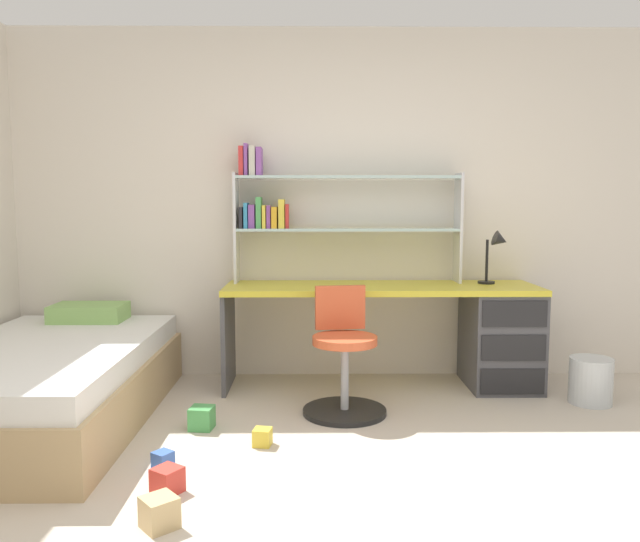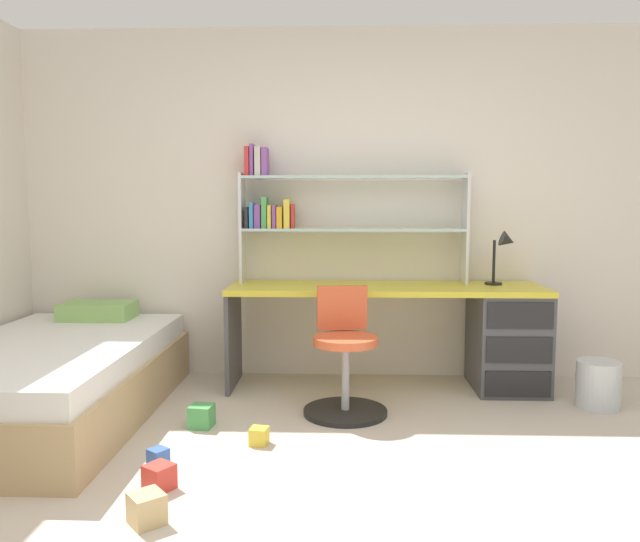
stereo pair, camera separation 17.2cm
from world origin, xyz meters
name	(u,v)px [view 2 (the right image)]	position (x,y,z in m)	size (l,w,h in m)	color
ground_plane	(347,535)	(0.00, 0.00, -0.01)	(5.81, 5.64, 0.02)	beige
room_shell	(136,205)	(-1.20, 1.19, 1.29)	(5.81, 5.64, 2.57)	silver
desk	(470,330)	(0.88, 2.00, 0.42)	(2.19, 0.60, 0.73)	gold
bookshelf_hutch	(320,206)	(-0.18, 2.18, 1.28)	(1.63, 0.22, 1.00)	silver
desk_lamp	(504,249)	(1.11, 2.05, 0.98)	(0.20, 0.16, 0.38)	black
swivel_chair	(345,364)	(0.00, 1.44, 0.31)	(0.52, 0.52, 0.78)	black
bed_platform	(51,379)	(-1.79, 1.29, 0.24)	(1.19, 2.05, 0.59)	tan
waste_bin	(598,384)	(1.62, 1.60, 0.15)	(0.27, 0.27, 0.30)	silver
toy_block_green_0	(202,416)	(-0.84, 1.15, 0.06)	(0.13, 0.13, 0.13)	#479E51
toy_block_natural_1	(147,509)	(-0.81, 0.04, 0.06)	(0.13, 0.13, 0.13)	tan
toy_block_red_2	(159,477)	(-0.85, 0.35, 0.06)	(0.12, 0.12, 0.12)	red
toy_block_blue_3	(158,457)	(-0.94, 0.61, 0.04)	(0.08, 0.08, 0.08)	#3860B7
toy_block_yellow_4	(259,436)	(-0.47, 0.90, 0.05)	(0.09, 0.09, 0.09)	gold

